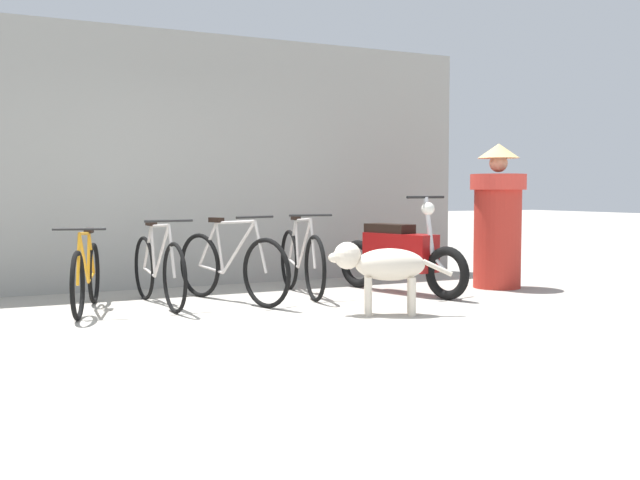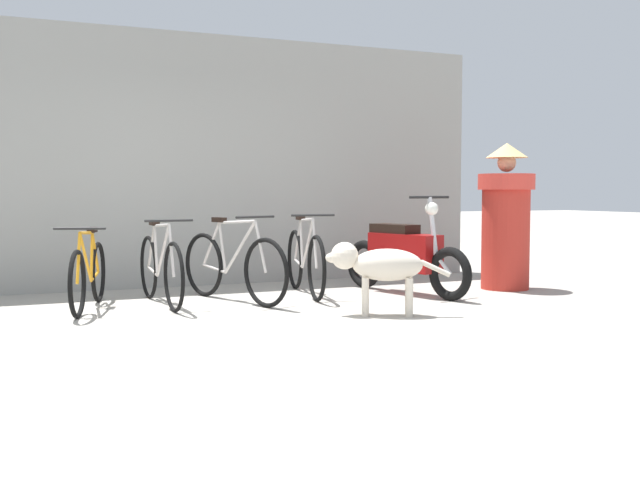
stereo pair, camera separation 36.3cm
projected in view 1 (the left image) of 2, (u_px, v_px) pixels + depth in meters
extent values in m
plane|color=#9E998E|center=(253.00, 328.00, 6.13)|extent=(60.00, 60.00, 0.00)
cube|color=gray|center=(160.00, 160.00, 8.70)|extent=(8.04, 0.20, 2.98)
torus|color=black|center=(78.00, 286.00, 6.49)|extent=(0.22, 0.60, 0.61)
torus|color=black|center=(94.00, 273.00, 7.48)|extent=(0.22, 0.60, 0.61)
cylinder|color=orange|center=(84.00, 259.00, 6.86)|extent=(0.17, 0.48, 0.51)
cylinder|color=orange|center=(89.00, 258.00, 7.14)|extent=(0.06, 0.13, 0.46)
cylinder|color=orange|center=(84.00, 234.00, 6.89)|extent=(0.20, 0.56, 0.06)
cylinder|color=orange|center=(91.00, 278.00, 7.29)|extent=(0.14, 0.37, 0.07)
cylinder|color=orange|center=(91.00, 254.00, 7.33)|extent=(0.11, 0.29, 0.43)
cylinder|color=orange|center=(78.00, 259.00, 6.55)|extent=(0.08, 0.18, 0.45)
cube|color=black|center=(89.00, 230.00, 7.18)|extent=(0.12, 0.19, 0.05)
cylinder|color=black|center=(79.00, 229.00, 6.61)|extent=(0.45, 0.16, 0.02)
torus|color=black|center=(175.00, 278.00, 6.86)|extent=(0.07, 0.66, 0.66)
torus|color=black|center=(144.00, 268.00, 7.75)|extent=(0.07, 0.66, 0.66)
cylinder|color=beige|center=(162.00, 252.00, 7.19)|extent=(0.05, 0.50, 0.55)
cylinder|color=beige|center=(153.00, 251.00, 7.45)|extent=(0.03, 0.13, 0.50)
cylinder|color=beige|center=(160.00, 226.00, 7.22)|extent=(0.05, 0.58, 0.06)
cylinder|color=beige|center=(149.00, 272.00, 7.58)|extent=(0.05, 0.38, 0.08)
cylinder|color=beige|center=(148.00, 247.00, 7.61)|extent=(0.04, 0.30, 0.46)
cylinder|color=beige|center=(172.00, 251.00, 6.91)|extent=(0.04, 0.18, 0.49)
cube|color=black|center=(151.00, 223.00, 7.47)|extent=(0.08, 0.18, 0.05)
cylinder|color=black|center=(169.00, 221.00, 6.96)|extent=(0.46, 0.05, 0.02)
torus|color=black|center=(266.00, 273.00, 7.18)|extent=(0.26, 0.66, 0.68)
torus|color=black|center=(200.00, 265.00, 7.93)|extent=(0.26, 0.66, 0.68)
cylinder|color=beige|center=(239.00, 248.00, 7.45)|extent=(0.20, 0.51, 0.56)
cylinder|color=beige|center=(220.00, 248.00, 7.67)|extent=(0.07, 0.14, 0.52)
cylinder|color=beige|center=(235.00, 222.00, 7.47)|extent=(0.23, 0.59, 0.06)
cylinder|color=beige|center=(211.00, 269.00, 7.79)|extent=(0.16, 0.39, 0.08)
cylinder|color=beige|center=(208.00, 244.00, 7.81)|extent=(0.13, 0.31, 0.47)
cylinder|color=beige|center=(261.00, 247.00, 7.22)|extent=(0.09, 0.19, 0.50)
cube|color=black|center=(216.00, 220.00, 7.69)|extent=(0.12, 0.19, 0.05)
cylinder|color=black|center=(255.00, 217.00, 7.25)|extent=(0.44, 0.17, 0.02)
torus|color=black|center=(315.00, 268.00, 7.61)|extent=(0.15, 0.68, 0.68)
torus|color=black|center=(289.00, 260.00, 8.59)|extent=(0.15, 0.68, 0.68)
cylinder|color=beige|center=(304.00, 244.00, 7.97)|extent=(0.11, 0.51, 0.56)
cylinder|color=beige|center=(297.00, 244.00, 8.26)|extent=(0.05, 0.13, 0.52)
cylinder|color=beige|center=(303.00, 220.00, 8.01)|extent=(0.12, 0.59, 0.06)
cylinder|color=beige|center=(294.00, 263.00, 8.41)|extent=(0.09, 0.39, 0.08)
cylinder|color=beige|center=(292.00, 240.00, 8.44)|extent=(0.08, 0.31, 0.48)
cylinder|color=beige|center=(313.00, 244.00, 7.67)|extent=(0.06, 0.18, 0.50)
cube|color=black|center=(296.00, 218.00, 8.29)|extent=(0.10, 0.19, 0.05)
cylinder|color=black|center=(311.00, 215.00, 7.72)|extent=(0.46, 0.10, 0.02)
torus|color=black|center=(447.00, 273.00, 7.73)|extent=(0.24, 0.56, 0.56)
torus|color=black|center=(358.00, 264.00, 8.73)|extent=(0.24, 0.56, 0.56)
cube|color=maroon|center=(400.00, 252.00, 8.22)|extent=(0.50, 0.94, 0.40)
cube|color=black|center=(389.00, 228.00, 8.32)|extent=(0.38, 0.62, 0.10)
cylinder|color=silver|center=(429.00, 226.00, 7.89)|extent=(0.09, 0.16, 0.61)
cylinder|color=silver|center=(440.00, 264.00, 7.80)|extent=(0.10, 0.23, 0.21)
cylinder|color=black|center=(426.00, 197.00, 7.91)|extent=(0.57, 0.18, 0.03)
sphere|color=silver|center=(428.00, 209.00, 7.89)|extent=(0.17, 0.17, 0.14)
ellipsoid|color=beige|center=(390.00, 265.00, 6.78)|extent=(0.70, 0.55, 0.29)
cylinder|color=beige|center=(368.00, 297.00, 6.72)|extent=(0.09, 0.09, 0.35)
cylinder|color=beige|center=(368.00, 294.00, 6.88)|extent=(0.09, 0.09, 0.35)
cylinder|color=beige|center=(412.00, 297.00, 6.71)|extent=(0.09, 0.09, 0.35)
cylinder|color=beige|center=(411.00, 295.00, 6.87)|extent=(0.09, 0.09, 0.35)
sphere|color=beige|center=(347.00, 256.00, 6.78)|extent=(0.34, 0.34, 0.25)
ellipsoid|color=beige|center=(336.00, 258.00, 6.78)|extent=(0.17, 0.15, 0.09)
cylinder|color=beige|center=(437.00, 268.00, 6.77)|extent=(0.27, 0.17, 0.16)
cylinder|color=#B72D23|center=(497.00, 231.00, 8.70)|extent=(0.76, 0.76, 1.32)
cylinder|color=#D63C32|center=(498.00, 182.00, 8.66)|extent=(0.89, 0.89, 0.18)
sphere|color=tan|center=(499.00, 163.00, 8.64)|extent=(0.29, 0.29, 0.21)
cone|color=tan|center=(499.00, 151.00, 8.64)|extent=(0.67, 0.67, 0.17)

